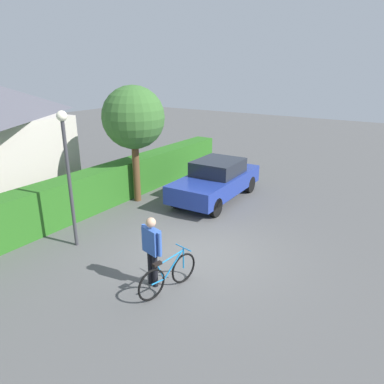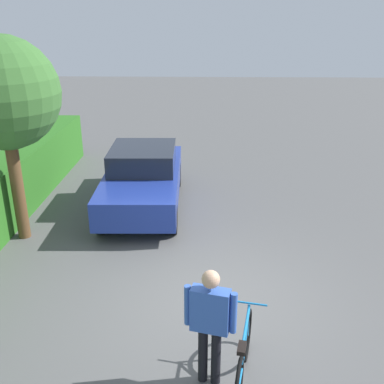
{
  "view_description": "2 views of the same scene",
  "coord_description": "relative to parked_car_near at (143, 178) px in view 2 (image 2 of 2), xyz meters",
  "views": [
    {
      "loc": [
        -7.56,
        -4.74,
        4.94
      ],
      "look_at": [
        1.24,
        1.02,
        1.26
      ],
      "focal_mm": 33.62,
      "sensor_mm": 36.0,
      "label": 1
    },
    {
      "loc": [
        -6.57,
        0.19,
        4.66
      ],
      "look_at": [
        2.12,
        0.45,
        1.18
      ],
      "focal_mm": 41.71,
      "sensor_mm": 36.0,
      "label": 2
    }
  ],
  "objects": [
    {
      "name": "ground_plane",
      "position": [
        -4.07,
        -1.75,
        -0.79
      ],
      "size": [
        60.0,
        60.0,
        0.0
      ],
      "primitive_type": "plane",
      "color": "#515151"
    },
    {
      "name": "parked_car_near",
      "position": [
        0.0,
        0.0,
        0.0
      ],
      "size": [
        4.48,
        1.95,
        1.54
      ],
      "color": "navy",
      "rests_on": "ground"
    },
    {
      "name": "bicycle",
      "position": [
        -5.93,
        -2.11,
        -0.38
      ],
      "size": [
        1.72,
        0.54,
        0.94
      ],
      "color": "black",
      "rests_on": "ground"
    },
    {
      "name": "person_rider",
      "position": [
        -5.94,
        -1.66,
        0.23
      ],
      "size": [
        0.32,
        0.67,
        1.73
      ],
      "color": "black",
      "rests_on": "ground"
    },
    {
      "name": "tree_kerbside",
      "position": [
        -1.8,
        2.47,
        2.38
      ],
      "size": [
        2.28,
        2.28,
        4.34
      ],
      "color": "brown",
      "rests_on": "ground"
    }
  ]
}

